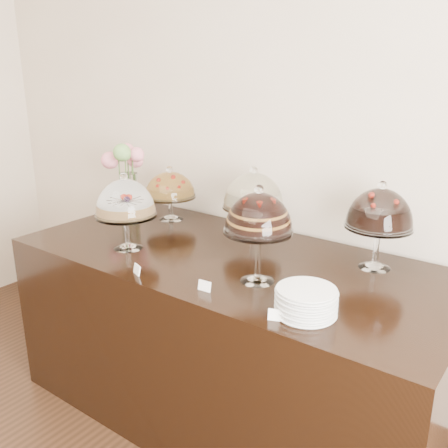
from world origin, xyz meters
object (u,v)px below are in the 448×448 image
Objects in this scene: cake_stand_choco_layer at (259,216)px; cake_stand_dark_choco at (380,212)px; cake_stand_cheesecake at (253,193)px; plate_stack at (306,302)px; cake_stand_sugar_sponge at (125,201)px; flower_vase at (126,169)px; cake_stand_fruit_tart at (170,187)px; display_counter at (230,336)px.

cake_stand_dark_choco is at bearing 51.63° from cake_stand_choco_layer.
cake_stand_cheesecake is at bearing -179.78° from cake_stand_dark_choco.
plate_stack is at bearing -25.37° from cake_stand_choco_layer.
cake_stand_cheesecake reaches higher than cake_stand_sugar_sponge.
cake_stand_choco_layer is at bearing -128.37° from cake_stand_dark_choco.
cake_stand_choco_layer reaches higher than cake_stand_dark_choco.
flower_vase is (-0.95, -0.02, 0.02)m from cake_stand_cheesecake.
cake_stand_fruit_tart is at bearing 180.00° from cake_stand_cheesecake.
display_counter is 9.57× the size of plate_stack.
cake_stand_sugar_sponge is 0.53m from cake_stand_fruit_tart.
flower_vase is (-1.63, -0.02, 0.00)m from cake_stand_dark_choco.
cake_stand_cheesecake is (-0.32, 0.45, -0.04)m from cake_stand_choco_layer.
cake_stand_cheesecake is 1.73× the size of plate_stack.
cake_stand_sugar_sponge is at bearing 174.96° from plate_stack.
cake_stand_cheesecake reaches higher than display_counter.
cake_stand_choco_layer is at bearing -31.87° from display_counter.
cake_stand_fruit_tart is (-0.92, 0.45, -0.10)m from cake_stand_choco_layer.
cake_stand_sugar_sponge is 1.21× the size of cake_stand_fruit_tart.
plate_stack is (0.63, -0.60, -0.20)m from cake_stand_cheesecake.
cake_stand_cheesecake is 0.89m from plate_stack.
cake_stand_choco_layer reaches higher than cake_stand_cheesecake.
display_counter is 5.56× the size of cake_stand_sugar_sponge.
flower_vase is at bearing -179.37° from cake_stand_dark_choco.
flower_vase reaches higher than cake_stand_choco_layer.
display_counter is at bearing -23.67° from cake_stand_fruit_tart.
cake_stand_sugar_sponge reaches higher than cake_stand_fruit_tart.
plate_stack is at bearing -43.38° from cake_stand_cheesecake.
cake_stand_fruit_tart is 1.42× the size of plate_stack.
cake_stand_cheesecake reaches higher than cake_stand_fruit_tart.
cake_stand_fruit_tart reaches higher than display_counter.
cake_stand_fruit_tart is at bearing 107.73° from cake_stand_sugar_sponge.
cake_stand_fruit_tart is at bearing 154.03° from plate_stack.
cake_stand_choco_layer reaches higher than cake_stand_fruit_tart.
cake_stand_fruit_tart is 1.37m from plate_stack.
cake_stand_fruit_tart is at bearing -179.89° from cake_stand_dark_choco.
display_counter is 0.88m from cake_stand_sugar_sponge.
plate_stack is (0.31, -0.15, -0.24)m from cake_stand_choco_layer.
cake_stand_cheesecake is at bearing 136.62° from plate_stack.
cake_stand_fruit_tart reaches higher than plate_stack.
cake_stand_choco_layer is (0.75, 0.05, 0.05)m from cake_stand_sugar_sponge.
cake_stand_cheesecake is at bearing 125.42° from cake_stand_choco_layer.
cake_stand_dark_choco is at bearing 0.11° from cake_stand_fruit_tart.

